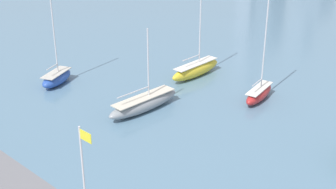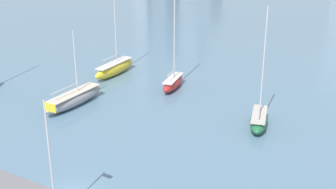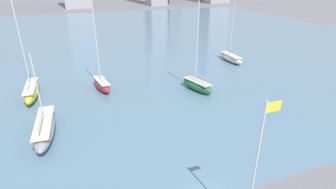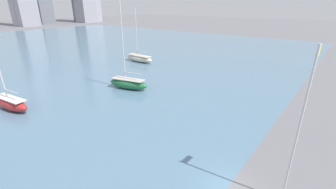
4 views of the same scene
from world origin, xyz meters
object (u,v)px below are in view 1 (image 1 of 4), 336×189
object	(u,v)px
sailboat_blue	(57,77)
sailboat_gray	(144,103)
sailboat_yellow	(196,69)
sailboat_red	(259,93)

from	to	relation	value
sailboat_blue	sailboat_gray	bearing A→B (deg)	-13.50
sailboat_yellow	sailboat_red	bearing A→B (deg)	-2.92
sailboat_gray	sailboat_red	world-z (taller)	sailboat_red
sailboat_blue	sailboat_yellow	bearing A→B (deg)	28.71
sailboat_yellow	sailboat_gray	bearing A→B (deg)	-77.86
sailboat_blue	sailboat_gray	xyz separation A→B (m)	(14.74, 2.34, -0.07)
sailboat_gray	sailboat_yellow	xyz separation A→B (m)	(-2.53, 12.87, 0.14)
sailboat_blue	sailboat_red	size ratio (longest dim) A/B	1.01
sailboat_gray	sailboat_yellow	world-z (taller)	sailboat_yellow
sailboat_blue	sailboat_yellow	world-z (taller)	sailboat_blue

